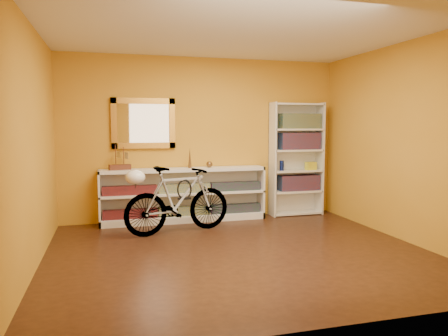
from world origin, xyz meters
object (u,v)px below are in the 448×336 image
object	(u,v)px
bicycle	(178,200)
helmet	(135,177)
console_unit	(184,195)
bookcase	(296,159)

from	to	relation	value
bicycle	helmet	size ratio (longest dim) A/B	6.17
console_unit	bookcase	distance (m)	2.00
bookcase	bicycle	world-z (taller)	bookcase
console_unit	bookcase	bearing A→B (deg)	0.74
console_unit	helmet	world-z (taller)	helmet
bookcase	bicycle	xyz separation A→B (m)	(-2.14, -0.72, -0.48)
console_unit	bookcase	xyz separation A→B (m)	(1.93, 0.03, 0.52)
bookcase	helmet	distance (m)	2.87
bookcase	helmet	size ratio (longest dim) A/B	7.30
console_unit	bookcase	size ratio (longest dim) A/B	1.37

